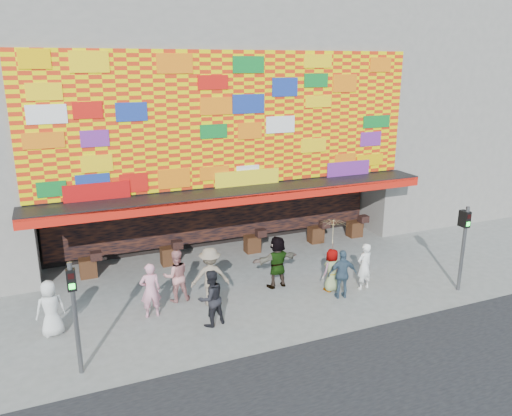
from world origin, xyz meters
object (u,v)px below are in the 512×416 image
object	(u,v)px
ped_i	(176,276)
signal_right	(464,239)
ped_d	(210,276)
ped_e	(343,274)
ped_c	(211,298)
ped_g	(332,270)
ped_b	(150,290)
ped_f	(277,262)
parasol	(333,232)
ped_a	(51,308)
ped_h	(364,266)
signal_left	(74,306)

from	to	relation	value
ped_i	signal_right	bearing A→B (deg)	164.04
ped_d	ped_e	distance (m)	4.36
ped_c	ped_g	bearing A→B (deg)	172.60
signal_right	ped_i	distance (m)	9.69
ped_e	ped_g	size ratio (longest dim) A/B	1.12
ped_b	ped_d	size ratio (longest dim) A/B	0.91
ped_e	ped_f	bearing A→B (deg)	-32.37
parasol	ped_a	bearing A→B (deg)	176.44
signal_right	parasol	xyz separation A→B (m)	(-4.08, 1.68, 0.27)
ped_a	ped_c	size ratio (longest dim) A/B	0.96
signal_right	ped_c	world-z (taller)	signal_right
ped_f	ped_g	world-z (taller)	ped_f
ped_b	ped_h	distance (m)	7.23
ped_e	ped_c	bearing A→B (deg)	13.02
ped_e	ped_d	bearing A→B (deg)	-4.22
ped_b	ped_f	bearing A→B (deg)	-172.65
ped_i	ped_f	bearing A→B (deg)	177.21
signal_left	ped_c	distance (m)	4.04
signal_left	ped_e	xyz separation A→B (m)	(8.36, 1.07, -1.02)
signal_left	ped_f	size ratio (longest dim) A/B	1.62
ped_h	ped_c	bearing A→B (deg)	-6.19
ped_i	parasol	xyz separation A→B (m)	(5.09, -1.30, 1.25)
signal_right	ped_f	distance (m)	6.34
signal_left	parasol	distance (m)	8.49
ped_f	ped_g	size ratio (longest dim) A/B	1.23
ped_a	ped_i	distance (m)	3.90
signal_right	ped_g	world-z (taller)	signal_right
ped_a	ped_g	xyz separation A→B (m)	(8.92, -0.56, -0.09)
ped_h	parasol	xyz separation A→B (m)	(-1.10, 0.32, 1.30)
signal_right	ped_f	bearing A→B (deg)	154.65
ped_d	ped_e	bearing A→B (deg)	173.38
ped_a	ped_b	distance (m)	2.84
ped_a	ped_c	xyz separation A→B (m)	(4.39, -1.21, 0.04)
signal_left	parasol	world-z (taller)	signal_left
signal_left	ped_h	distance (m)	9.57
ped_a	ped_d	world-z (taller)	ped_d
ped_a	ped_d	bearing A→B (deg)	169.50
ped_e	ped_h	world-z (taller)	ped_e
ped_a	ped_c	distance (m)	4.55
signal_right	ped_b	distance (m)	10.45
signal_right	ped_e	size ratio (longest dim) A/B	1.79
ped_f	parasol	size ratio (longest dim) A/B	1.02
ped_h	ped_g	bearing A→B (deg)	-25.79
signal_right	ped_b	xyz separation A→B (m)	(-10.16, 2.23, -0.98)
ped_a	parasol	xyz separation A→B (m)	(8.92, -0.56, 1.29)
ped_d	ped_f	xyz separation A→B (m)	(2.55, 0.37, -0.04)
ped_e	ped_f	size ratio (longest dim) A/B	0.90
signal_right	ped_d	bearing A→B (deg)	164.25
ped_h	signal_left	bearing A→B (deg)	-1.42
signal_right	parasol	bearing A→B (deg)	157.61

